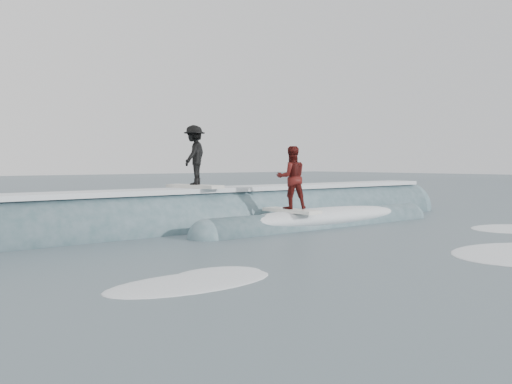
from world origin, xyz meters
TOP-DOWN VIEW (x-y plane):
  - ground at (0.00, 0.00)m, footprint 160.00×160.00m
  - breaking_wave at (0.25, 5.82)m, footprint 20.43×3.95m
  - surfer_black at (-1.61, 6.13)m, footprint 1.34×2.06m
  - surfer_red at (0.37, 3.93)m, footprint 1.13×2.01m
  - whitewater at (0.61, -2.03)m, footprint 14.48×6.68m
  - far_swells at (-1.42, 17.65)m, footprint 42.57×8.65m

SIDE VIEW (x-z plane):
  - ground at x=0.00m, z-range 0.00..0.00m
  - whitewater at x=0.61m, z-range -0.05..0.05m
  - far_swells at x=-1.42m, z-range -0.40..0.40m
  - breaking_wave at x=0.25m, z-range -1.13..1.21m
  - surfer_red at x=0.37m, z-range 0.50..2.47m
  - surfer_black at x=-1.61m, z-range 1.22..3.13m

